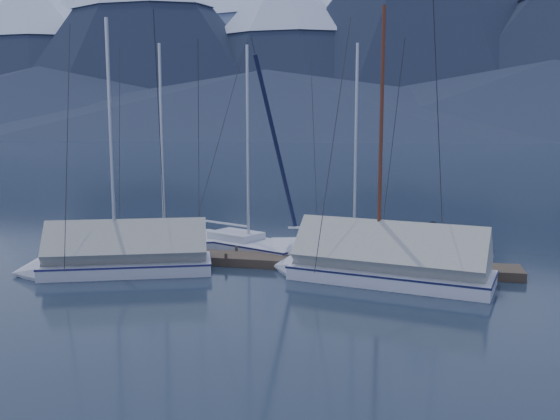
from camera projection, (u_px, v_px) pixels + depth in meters
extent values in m
plane|color=black|center=(268.00, 278.00, 21.38)|extent=(1000.00, 1000.00, 0.00)
cone|color=#475675|center=(78.00, 50.00, 474.26)|extent=(308.00, 308.00, 130.00)
cone|color=silver|center=(76.00, 1.00, 468.85)|extent=(133.24, 133.24, 54.60)
cone|color=#475675|center=(265.00, 35.00, 459.60)|extent=(352.00, 352.00, 150.00)
cone|color=#475675|center=(468.00, 33.00, 418.10)|extent=(330.00, 330.00, 140.00)
cone|color=#192133|center=(29.00, 54.00, 352.15)|extent=(209.00, 209.00, 95.00)
cone|color=silver|center=(27.00, 5.00, 348.18)|extent=(90.41, 90.41, 39.90)
cone|color=#192133|center=(142.00, 28.00, 318.89)|extent=(190.00, 190.00, 115.00)
cone|color=#192133|center=(282.00, 50.00, 314.04)|extent=(171.00, 171.00, 90.00)
cone|color=#192133|center=(428.00, 6.00, 309.06)|extent=(228.00, 228.00, 135.00)
cone|color=#192133|center=(41.00, 101.00, 299.43)|extent=(364.00, 364.00, 35.00)
cone|color=#192133|center=(266.00, 104.00, 264.08)|extent=(416.00, 416.00, 30.00)
cone|color=#192133|center=(552.00, 100.00, 242.72)|extent=(390.00, 390.00, 32.00)
cube|color=#382D23|center=(280.00, 261.00, 23.29)|extent=(18.00, 1.50, 0.34)
cube|color=black|center=(139.00, 259.00, 24.62)|extent=(3.00, 1.30, 0.30)
cube|color=black|center=(280.00, 266.00, 23.32)|extent=(3.00, 1.30, 0.30)
cube|color=black|center=(437.00, 275.00, 22.02)|extent=(3.00, 1.30, 0.30)
cylinder|color=#382D23|center=(104.00, 244.00, 25.68)|extent=(0.12, 0.12, 0.35)
cylinder|color=#382D23|center=(87.00, 251.00, 24.32)|extent=(0.12, 0.12, 0.35)
cylinder|color=#382D23|center=(168.00, 247.00, 25.02)|extent=(0.12, 0.12, 0.35)
cylinder|color=#382D23|center=(154.00, 254.00, 23.67)|extent=(0.12, 0.12, 0.35)
cylinder|color=#382D23|center=(236.00, 251.00, 24.37)|extent=(0.12, 0.12, 0.35)
cylinder|color=#382D23|center=(226.00, 258.00, 23.02)|extent=(0.12, 0.12, 0.35)
cylinder|color=#382D23|center=(308.00, 254.00, 23.72)|extent=(0.12, 0.12, 0.35)
cylinder|color=#382D23|center=(302.00, 262.00, 22.37)|extent=(0.12, 0.12, 0.35)
cylinder|color=#382D23|center=(384.00, 258.00, 23.07)|extent=(0.12, 0.12, 0.35)
cylinder|color=#382D23|center=(382.00, 266.00, 21.72)|extent=(0.12, 0.12, 0.35)
cylinder|color=#382D23|center=(464.00, 261.00, 22.42)|extent=(0.12, 0.12, 0.35)
cylinder|color=#382D23|center=(467.00, 270.00, 21.07)|extent=(0.12, 0.12, 0.35)
cube|color=silver|center=(155.00, 246.00, 26.32)|extent=(6.66, 4.36, 0.70)
cube|color=silver|center=(155.00, 253.00, 26.37)|extent=(5.42, 3.12, 0.32)
cube|color=navy|center=(155.00, 240.00, 26.28)|extent=(6.73, 4.40, 0.06)
cone|color=silver|center=(237.00, 244.00, 26.93)|extent=(1.84, 2.32, 2.03)
cube|color=silver|center=(148.00, 235.00, 26.20)|extent=(2.61, 2.21, 0.32)
cylinder|color=#B2B7BF|center=(162.00, 143.00, 25.74)|extent=(0.13, 0.13, 8.45)
cylinder|color=#B2B7BF|center=(130.00, 225.00, 26.01)|extent=(2.67, 1.17, 0.10)
cylinder|color=#26262B|center=(199.00, 143.00, 26.01)|extent=(1.24, 2.96, 8.46)
cube|color=silver|center=(242.00, 247.00, 26.14)|extent=(6.53, 4.55, 0.69)
cube|color=silver|center=(242.00, 254.00, 26.18)|extent=(5.29, 3.30, 0.31)
cube|color=#161643|center=(241.00, 241.00, 26.10)|extent=(6.60, 4.59, 0.06)
cone|color=silver|center=(308.00, 258.00, 23.96)|extent=(1.89, 2.29, 2.00)
cube|color=silver|center=(236.00, 235.00, 26.26)|extent=(2.60, 2.25, 0.31)
cylinder|color=#B2B7BF|center=(248.00, 145.00, 25.25)|extent=(0.12, 0.12, 8.32)
cylinder|color=#B2B7BF|center=(224.00, 223.00, 26.64)|extent=(2.58, 1.28, 0.09)
cylinder|color=#26262B|center=(277.00, 146.00, 24.30)|extent=(1.36, 2.85, 8.33)
cube|color=silver|center=(344.00, 249.00, 25.74)|extent=(6.62, 3.73, 0.69)
cube|color=silver|center=(344.00, 256.00, 25.79)|extent=(5.45, 2.56, 0.31)
cube|color=navy|center=(344.00, 243.00, 25.70)|extent=(6.68, 3.77, 0.06)
cone|color=silver|center=(426.00, 248.00, 25.94)|extent=(1.66, 2.25, 2.01)
cube|color=silver|center=(337.00, 238.00, 25.65)|extent=(2.52, 2.01, 0.31)
cylinder|color=#B2B7BF|center=(356.00, 144.00, 25.12)|extent=(0.13, 0.13, 8.38)
cylinder|color=#B2B7BF|center=(321.00, 227.00, 25.55)|extent=(2.75, 0.86, 0.09)
cylinder|color=#26262B|center=(392.00, 144.00, 25.21)|extent=(0.89, 3.05, 8.39)
cube|color=silver|center=(390.00, 278.00, 20.81)|extent=(7.28, 3.85, 0.74)
cube|color=silver|center=(390.00, 287.00, 20.85)|extent=(6.03, 2.56, 0.33)
cube|color=#161944|center=(390.00, 270.00, 20.76)|extent=(7.35, 3.89, 0.07)
cone|color=silver|center=(287.00, 267.00, 22.45)|extent=(1.70, 2.56, 2.36)
cylinder|color=#592819|center=(381.00, 140.00, 20.31)|extent=(0.13, 0.13, 8.93)
cylinder|color=#592819|center=(423.00, 252.00, 20.20)|extent=(3.06, 0.75, 0.10)
cylinder|color=#26262B|center=(333.00, 139.00, 21.03)|extent=(0.76, 3.41, 8.94)
cube|color=#A3A399|center=(391.00, 256.00, 20.69)|extent=(6.95, 3.83, 2.50)
cube|color=silver|center=(128.00, 269.00, 22.13)|extent=(6.49, 4.21, 0.72)
cube|color=silver|center=(129.00, 278.00, 22.18)|extent=(5.28, 2.97, 0.33)
cube|color=navy|center=(128.00, 261.00, 22.09)|extent=(6.55, 4.25, 0.07)
cone|color=silver|center=(29.00, 272.00, 21.63)|extent=(1.87, 2.38, 2.09)
cylinder|color=#B2B7BF|center=(111.00, 142.00, 21.40)|extent=(0.13, 0.13, 8.73)
cylinder|color=#B2B7BF|center=(157.00, 242.00, 22.14)|extent=(2.60, 1.07, 0.10)
cylinder|color=#26262B|center=(67.00, 142.00, 21.19)|extent=(1.12, 2.89, 8.74)
cube|color=#98988E|center=(127.00, 248.00, 22.02)|extent=(6.21, 4.14, 2.22)
imported|color=black|center=(433.00, 242.00, 22.32)|extent=(0.49, 0.64, 1.56)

